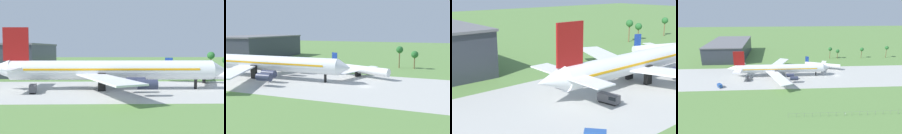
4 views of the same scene
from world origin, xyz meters
The scene contains 10 objects.
ground_plane centered at (0.00, 0.00, 0.00)m, with size 600.00×600.00×0.00m, color #5B8442.
taxiway_strip centered at (0.00, 0.00, 0.01)m, with size 320.00×44.00×0.02m.
jet_airliner centered at (-44.30, 1.60, 6.11)m, with size 76.81×61.16×19.69m.
regional_aircraft centered at (-7.75, 17.52, 3.11)m, with size 28.74×26.21×9.42m.
baggage_tug centered at (-83.22, -17.07, 1.34)m, with size 4.14×4.33×2.49m.
fuel_truck centered at (-66.42, -5.14, 1.31)m, with size 3.02×5.73×2.43m.
perimeter_fence centered at (0.00, -55.00, 1.45)m, with size 80.10×0.10×2.10m.
no_stopping_sign centered at (-11.48, -55.31, 1.05)m, with size 0.44×0.08×1.68m.
terminal_building centered at (-94.17, 61.80, 7.67)m, with size 36.72×61.20×15.31m.
palm_tree_row centered at (30.19, 47.06, 8.68)m, with size 60.33×3.60×11.88m.
Camera 4 is at (-43.97, -140.13, 54.98)m, focal length 32.00 mm.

